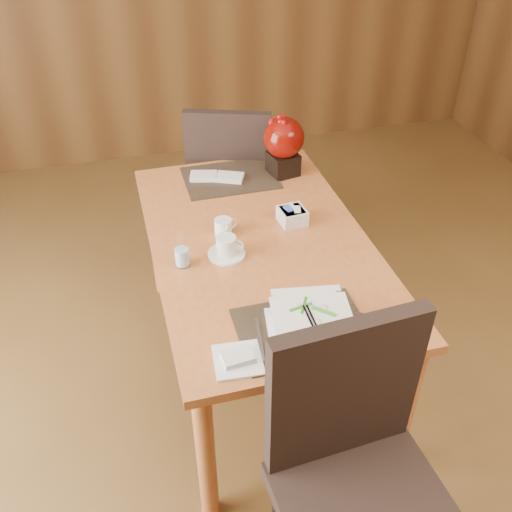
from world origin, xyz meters
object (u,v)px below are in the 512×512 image
object	(u,v)px
coffee_cup	(226,248)
water_glass	(182,250)
dining_table	(260,259)
sugar_caddy	(292,216)
berry_decor	(284,143)
far_chair	(231,177)
bread_plate	(238,360)
creamer_jug	(223,227)
soup_setting	(311,325)
near_chair	(357,467)

from	to	relation	value
coffee_cup	water_glass	xyz separation A→B (m)	(-0.18, -0.02, 0.03)
dining_table	sugar_caddy	distance (m)	0.24
water_glass	berry_decor	distance (m)	0.86
dining_table	water_glass	bearing A→B (deg)	-167.21
coffee_cup	far_chair	distance (m)	0.99
coffee_cup	bread_plate	size ratio (longest dim) A/B	0.98
creamer_jug	soup_setting	bearing A→B (deg)	-93.05
dining_table	berry_decor	xyz separation A→B (m)	(0.27, 0.53, 0.26)
far_chair	water_glass	bearing A→B (deg)	85.47
dining_table	bread_plate	distance (m)	0.69
coffee_cup	creamer_jug	xyz separation A→B (m)	(0.02, 0.15, -0.00)
creamer_jug	dining_table	bearing A→B (deg)	-49.63
bread_plate	dining_table	bearing A→B (deg)	68.27
bread_plate	berry_decor	bearing A→B (deg)	65.97
coffee_cup	bread_plate	bearing A→B (deg)	-99.27
sugar_caddy	berry_decor	distance (m)	0.46
dining_table	far_chair	distance (m)	0.89
near_chair	far_chair	size ratio (longest dim) A/B	1.08
water_glass	bread_plate	xyz separation A→B (m)	(0.09, -0.55, -0.07)
sugar_caddy	near_chair	size ratio (longest dim) A/B	0.10
water_glass	near_chair	bearing A→B (deg)	-68.87
dining_table	coffee_cup	world-z (taller)	coffee_cup
creamer_jug	sugar_caddy	world-z (taller)	creamer_jug
bread_plate	near_chair	bearing A→B (deg)	-54.48
sugar_caddy	bread_plate	xyz separation A→B (m)	(-0.42, -0.73, -0.03)
dining_table	creamer_jug	world-z (taller)	creamer_jug
water_glass	sugar_caddy	distance (m)	0.54
creamer_jug	coffee_cup	bearing A→B (deg)	-113.33
coffee_cup	near_chair	distance (m)	0.99
water_glass	bread_plate	bearing A→B (deg)	-80.88
soup_setting	water_glass	distance (m)	0.62
bread_plate	near_chair	size ratio (longest dim) A/B	0.14
soup_setting	coffee_cup	xyz separation A→B (m)	(-0.17, 0.53, -0.02)
berry_decor	near_chair	xyz separation A→B (m)	(-0.25, -1.54, -0.31)
water_glass	sugar_caddy	bearing A→B (deg)	18.82
creamer_jug	near_chair	bearing A→B (deg)	-97.27
creamer_jug	near_chair	size ratio (longest dim) A/B	0.09
creamer_jug	bread_plate	distance (m)	0.73
dining_table	sugar_caddy	xyz separation A→B (m)	(0.17, 0.10, 0.13)
dining_table	far_chair	bearing A→B (deg)	84.95
dining_table	berry_decor	world-z (taller)	berry_decor
dining_table	near_chair	bearing A→B (deg)	-88.80
sugar_caddy	far_chair	size ratio (longest dim) A/B	0.11
creamer_jug	berry_decor	distance (m)	0.61
berry_decor	soup_setting	bearing A→B (deg)	-102.78
coffee_cup	far_chair	world-z (taller)	far_chair
water_glass	far_chair	world-z (taller)	far_chair
sugar_caddy	berry_decor	size ratio (longest dim) A/B	0.38
near_chair	water_glass	bearing A→B (deg)	107.44
creamer_jug	far_chair	world-z (taller)	far_chair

